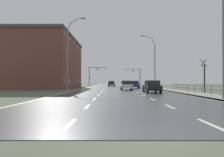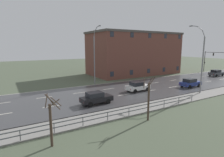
# 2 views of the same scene
# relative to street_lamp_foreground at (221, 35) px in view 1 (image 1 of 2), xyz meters

# --- Properties ---
(ground_plane) EXTENTS (160.00, 160.00, 0.12)m
(ground_plane) POSITION_rel_street_lamp_foreground_xyz_m (-7.42, 36.09, -5.09)
(ground_plane) COLOR #4C5642
(road_asphalt_strip) EXTENTS (14.00, 120.00, 0.03)m
(road_asphalt_strip) POSITION_rel_street_lamp_foreground_xyz_m (-7.42, 48.08, -5.02)
(road_asphalt_strip) COLOR #3D3D3F
(road_asphalt_strip) RESTS_ON ground
(sidewalk_right) EXTENTS (3.00, 120.00, 0.12)m
(sidewalk_right) POSITION_rel_street_lamp_foreground_xyz_m (1.01, 48.09, -4.97)
(sidewalk_right) COLOR gray
(sidewalk_right) RESTS_ON ground
(guardrail) EXTENTS (0.07, 28.55, 1.00)m
(guardrail) POSITION_rel_street_lamp_foreground_xyz_m (2.43, 8.72, -4.33)
(guardrail) COLOR #515459
(guardrail) RESTS_ON ground
(street_lamp_foreground) EXTENTS (2.66, 0.24, 10.32)m
(street_lamp_foreground) POSITION_rel_street_lamp_foreground_xyz_m (0.00, 0.00, 0.00)
(street_lamp_foreground) COLOR slate
(street_lamp_foreground) RESTS_ON ground
(street_lamp_midground) EXTENTS (2.88, 0.24, 10.66)m
(street_lamp_midground) POSITION_rel_street_lamp_foreground_xyz_m (-0.02, 28.08, 0.15)
(street_lamp_midground) COLOR slate
(street_lamp_midground) RESTS_ON ground
(street_lamp_left_bank) EXTENTS (2.74, 0.24, 11.04)m
(street_lamp_left_bank) POSITION_rel_street_lamp_foreground_xyz_m (-14.84, 16.85, 0.35)
(street_lamp_left_bank) COLOR slate
(street_lamp_left_bank) RESTS_ON ground
(traffic_signal_right) EXTENTS (5.02, 0.36, 5.54)m
(traffic_signal_right) POSITION_rel_street_lamp_foreground_xyz_m (-0.46, 54.27, -1.35)
(traffic_signal_right) COLOR #38383A
(traffic_signal_right) RESTS_ON ground
(traffic_signal_left) EXTENTS (5.66, 0.36, 5.94)m
(traffic_signal_left) POSITION_rel_street_lamp_foreground_xyz_m (-14.24, 52.66, -1.07)
(traffic_signal_left) COLOR #38383A
(traffic_signal_left) RESTS_ON ground
(car_near_left) EXTENTS (1.88, 4.12, 1.57)m
(car_near_left) POSITION_rel_street_lamp_foreground_xyz_m (-5.98, 20.44, -4.23)
(car_near_left) COLOR silver
(car_near_left) RESTS_ON ground
(car_near_right) EXTENTS (1.91, 4.14, 1.57)m
(car_near_right) POSITION_rel_street_lamp_foreground_xyz_m (-3.61, 30.73, -4.23)
(car_near_right) COLOR navy
(car_near_right) RESTS_ON ground
(car_mid_centre) EXTENTS (1.97, 4.17, 1.57)m
(car_mid_centre) POSITION_rel_street_lamp_foreground_xyz_m (-8.49, 47.36, -4.23)
(car_mid_centre) COLOR #474C51
(car_mid_centre) RESTS_ON ground
(car_far_right) EXTENTS (1.92, 4.15, 1.57)m
(car_far_right) POSITION_rel_street_lamp_foreground_xyz_m (-3.31, 11.52, -4.23)
(car_far_right) COLOR black
(car_far_right) RESTS_ON ground
(brick_building) EXTENTS (12.34, 23.81, 10.98)m
(brick_building) POSITION_rel_street_lamp_foreground_xyz_m (-22.61, 32.20, 0.47)
(brick_building) COLOR brown
(brick_building) RESTS_ON ground
(bare_tree_mid) EXTENTS (1.13, 1.17, 4.52)m
(bare_tree_mid) POSITION_rel_street_lamp_foreground_xyz_m (4.20, 13.67, -2.89)
(bare_tree_mid) COLOR #423328
(bare_tree_mid) RESTS_ON ground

